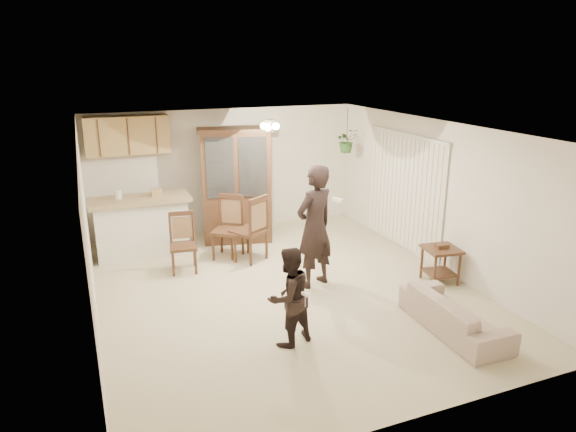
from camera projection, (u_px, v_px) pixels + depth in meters
name	position (u px, v px, depth m)	size (l,w,h in m)	color
floor	(285.00, 290.00, 7.99)	(6.50, 6.50, 0.00)	beige
ceiling	(285.00, 129.00, 7.25)	(5.50, 6.50, 0.02)	white
wall_back	(227.00, 171.00, 10.50)	(5.50, 0.02, 2.50)	beige
wall_front	(414.00, 308.00, 4.74)	(5.50, 0.02, 2.50)	beige
wall_left	(88.00, 237.00, 6.64)	(0.02, 6.50, 2.50)	beige
wall_right	(437.00, 196.00, 8.60)	(0.02, 6.50, 2.50)	beige
breakfast_bar	(142.00, 229.00, 9.27)	(1.60, 0.55, 1.00)	silver
bar_top	(140.00, 200.00, 9.10)	(1.75, 0.70, 0.08)	#9D8B5E
upper_cabinets	(127.00, 135.00, 9.41)	(1.50, 0.34, 0.70)	#9C7C44
vertical_blinds	(404.00, 192.00, 9.43)	(0.06, 2.30, 2.10)	silver
ceiling_fixture	(269.00, 125.00, 8.42)	(0.36, 0.36, 0.20)	#FFEBBF
hanging_plant	(347.00, 141.00, 10.39)	(0.43, 0.37, 0.48)	#275722
plant_cord	(347.00, 125.00, 10.29)	(0.01, 0.01, 0.65)	#2A231E
sofa	(455.00, 305.00, 6.71)	(1.87, 0.73, 0.73)	beige
adult	(315.00, 231.00, 7.93)	(0.66, 0.43, 1.80)	black
child	(289.00, 294.00, 6.32)	(0.66, 0.51, 1.35)	black
china_hutch	(236.00, 187.00, 9.84)	(1.49, 0.84, 2.22)	#331D12
side_table	(440.00, 264.00, 8.20)	(0.60, 0.60, 0.65)	#331D12
chair_bar	(184.00, 255.00, 8.63)	(0.50, 0.50, 1.00)	#331D12
chair_hutch_left	(228.00, 241.00, 9.21)	(0.70, 0.70, 1.13)	#331D12
chair_hutch_right	(249.00, 242.00, 9.11)	(0.73, 0.73, 1.19)	#331D12
controller_adult	(338.00, 200.00, 7.43)	(0.05, 0.17, 0.05)	white
controller_child	(305.00, 294.00, 6.07)	(0.03, 0.11, 0.03)	white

